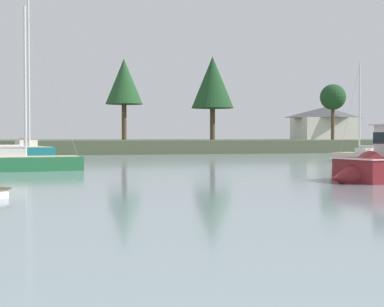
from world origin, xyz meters
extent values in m
cube|color=#4C563D|center=(0.00, 80.47, 0.79)|extent=(183.33, 43.22, 1.59)
cube|color=beige|center=(15.37, 34.80, 0.10)|extent=(2.13, 6.39, 1.19)
cube|color=#CCB78E|center=(15.37, 34.80, 0.72)|extent=(1.90, 6.00, 0.04)
cube|color=silver|center=(15.39, 34.48, 0.93)|extent=(1.15, 1.46, 0.38)
cylinder|color=silver|center=(15.33, 35.30, 4.26)|extent=(0.13, 0.13, 7.04)
cylinder|color=silver|center=(15.43, 34.04, 1.22)|extent=(0.30, 2.51, 0.10)
cylinder|color=silver|center=(15.43, 34.04, 1.27)|extent=(0.32, 2.27, 0.14)
cylinder|color=#999999|center=(15.23, 36.55, 4.23)|extent=(0.21, 2.52, 6.99)
cube|color=#196B70|center=(-9.81, 52.06, 0.16)|extent=(4.86, 10.26, 1.81)
cube|color=#CCB78E|center=(-9.81, 52.06, 1.09)|extent=(4.42, 9.61, 0.04)
cube|color=silver|center=(-9.93, 52.54, 1.41)|extent=(2.14, 2.51, 0.60)
cylinder|color=silver|center=(-9.63, 51.29, 8.13)|extent=(0.20, 0.20, 14.04)
cylinder|color=silver|center=(-10.09, 53.22, 1.80)|extent=(1.08, 3.90, 0.16)
cylinder|color=silver|center=(-10.09, 53.22, 1.85)|extent=(0.97, 3.51, 0.14)
cylinder|color=#999999|center=(-9.17, 49.36, 8.10)|extent=(0.95, 3.88, 13.99)
cone|color=maroon|center=(3.74, 17.28, 0.24)|extent=(2.49, 2.62, 2.27)
cube|color=#236B3D|center=(-10.39, 30.13, 0.12)|extent=(7.80, 2.97, 1.39)
cube|color=#CCB78E|center=(-10.39, 30.13, 0.83)|extent=(7.32, 2.68, 0.04)
cube|color=silver|center=(-10.77, 30.07, 1.08)|extent=(1.83, 1.45, 0.46)
cylinder|color=silver|center=(-9.79, 30.21, 5.20)|extent=(0.15, 0.15, 8.69)
cylinder|color=#999999|center=(-8.28, 30.43, 5.17)|extent=(3.03, 0.45, 8.64)
cylinder|color=brown|center=(15.84, 74.72, 5.37)|extent=(0.74, 0.74, 7.56)
cone|color=#1E4723|center=(15.84, 74.72, 9.89)|extent=(6.10, 6.10, 7.46)
cylinder|color=brown|center=(3.18, 75.95, 5.67)|extent=(0.68, 0.68, 8.18)
cone|color=#235128|center=(3.18, 75.95, 9.80)|extent=(5.22, 5.22, 6.38)
cylinder|color=brown|center=(34.45, 73.32, 4.36)|extent=(0.52, 0.52, 5.55)
sphere|color=#1E4723|center=(34.45, 73.32, 8.01)|extent=(3.88, 3.88, 3.88)
cube|color=silver|center=(39.47, 84.91, 3.44)|extent=(10.05, 6.56, 3.70)
pyramid|color=#47474C|center=(39.47, 84.91, 6.23)|extent=(10.85, 7.08, 1.89)
camera|label=1|loc=(-9.50, -4.55, 1.97)|focal=53.84mm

